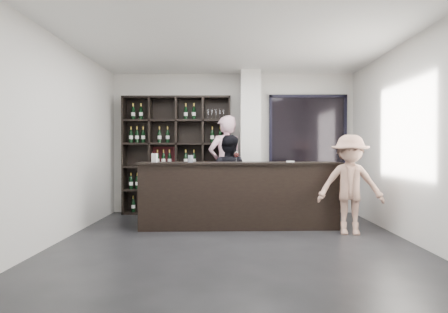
{
  "coord_description": "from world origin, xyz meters",
  "views": [
    {
      "loc": [
        -0.08,
        -5.59,
        1.3
      ],
      "look_at": [
        -0.17,
        1.1,
        1.2
      ],
      "focal_mm": 32.0,
      "sensor_mm": 36.0,
      "label": 1
    }
  ],
  "objects_px": {
    "wine_shelf": "(177,155)",
    "taster_black": "(228,177)",
    "customer": "(350,185)",
    "taster_pink": "(226,165)",
    "tasting_counter": "(239,195)"
  },
  "relations": [
    {
      "from": "taster_black",
      "to": "taster_pink",
      "type": "bearing_deg",
      "value": -71.18
    },
    {
      "from": "taster_pink",
      "to": "customer",
      "type": "height_order",
      "value": "taster_pink"
    },
    {
      "from": "wine_shelf",
      "to": "customer",
      "type": "distance_m",
      "value": 3.57
    },
    {
      "from": "wine_shelf",
      "to": "tasting_counter",
      "type": "relative_size",
      "value": 0.72
    },
    {
      "from": "wine_shelf",
      "to": "tasting_counter",
      "type": "height_order",
      "value": "wine_shelf"
    },
    {
      "from": "taster_black",
      "to": "customer",
      "type": "height_order",
      "value": "taster_black"
    },
    {
      "from": "customer",
      "to": "taster_black",
      "type": "bearing_deg",
      "value": 155.02
    },
    {
      "from": "taster_black",
      "to": "customer",
      "type": "xyz_separation_m",
      "value": [
        1.9,
        -1.25,
        -0.02
      ]
    },
    {
      "from": "wine_shelf",
      "to": "taster_black",
      "type": "height_order",
      "value": "wine_shelf"
    },
    {
      "from": "taster_black",
      "to": "wine_shelf",
      "type": "bearing_deg",
      "value": -20.63
    },
    {
      "from": "taster_black",
      "to": "customer",
      "type": "relative_size",
      "value": 1.03
    },
    {
      "from": "taster_pink",
      "to": "customer",
      "type": "bearing_deg",
      "value": 112.64
    },
    {
      "from": "taster_pink",
      "to": "customer",
      "type": "xyz_separation_m",
      "value": [
        1.95,
        -1.8,
        -0.23
      ]
    },
    {
      "from": "wine_shelf",
      "to": "taster_black",
      "type": "distance_m",
      "value": 1.33
    },
    {
      "from": "wine_shelf",
      "to": "taster_black",
      "type": "relative_size",
      "value": 1.51
    }
  ]
}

